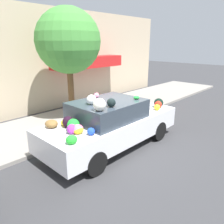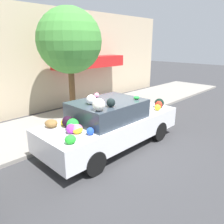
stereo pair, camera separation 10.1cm
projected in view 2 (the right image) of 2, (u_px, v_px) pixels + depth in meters
The scene contains 6 objects.
ground_plane at pixel (111, 146), 6.91m from camera, with size 60.00×60.00×0.00m, color #38383A.
sidewalk_curb at pixel (63, 123), 8.68m from camera, with size 24.00×3.20×0.11m.
building_facade at pixel (35, 62), 9.61m from camera, with size 18.00×1.20×4.66m.
street_tree at pixel (69, 41), 8.28m from camera, with size 2.47×2.47×4.30m.
fire_hydrant at pixel (124, 107), 9.40m from camera, with size 0.20×0.20×0.70m.
art_car at pixel (111, 123), 6.61m from camera, with size 4.57×1.82×1.82m.
Camera 2 is at (-4.48, -4.38, 3.10)m, focal length 35.00 mm.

